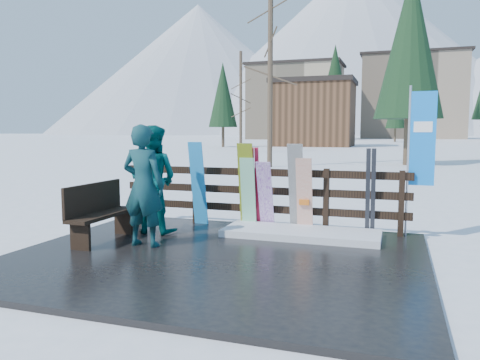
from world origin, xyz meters
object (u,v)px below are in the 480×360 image
(bench, at_px, (99,211))
(snowboard_1, at_px, (248,193))
(person_back, at_px, (153,179))
(snowboard_5, at_px, (304,195))
(person_front, at_px, (143,186))
(snowboard_2, at_px, (246,186))
(snowboard_0, at_px, (198,184))
(snowboard_4, at_px, (296,188))
(rental_flag, at_px, (419,144))
(snowboard_3, at_px, (265,196))

(bench, bearing_deg, snowboard_1, 41.28)
(person_back, bearing_deg, bench, 65.20)
(snowboard_5, xyz_separation_m, person_front, (-2.23, -1.82, 0.29))
(snowboard_2, bearing_deg, snowboard_1, 0.00)
(snowboard_0, height_order, snowboard_4, snowboard_0)
(snowboard_2, xyz_separation_m, person_back, (-1.50, -0.87, 0.16))
(snowboard_5, bearing_deg, person_front, -140.79)
(snowboard_0, height_order, rental_flag, rental_flag)
(snowboard_5, relative_size, person_front, 0.71)
(snowboard_1, xyz_separation_m, rental_flag, (2.98, 0.27, 0.93))
(snowboard_5, distance_m, rental_flag, 2.14)
(snowboard_4, height_order, person_front, person_front)
(snowboard_5, height_order, rental_flag, rental_flag)
(bench, relative_size, snowboard_1, 1.11)
(snowboard_4, bearing_deg, snowboard_3, -180.00)
(person_back, bearing_deg, snowboard_0, -116.74)
(bench, xyz_separation_m, snowboard_2, (1.99, 1.78, 0.29))
(rental_flag, distance_m, person_front, 4.68)
(snowboard_4, bearing_deg, person_front, -138.82)
(snowboard_0, distance_m, snowboard_4, 1.93)
(snowboard_2, relative_size, snowboard_3, 1.22)
(person_back, bearing_deg, snowboard_1, -146.71)
(snowboard_1, bearing_deg, person_back, -150.47)
(snowboard_4, distance_m, snowboard_5, 0.20)
(bench, distance_m, snowboard_5, 3.57)
(snowboard_2, bearing_deg, rental_flag, 5.12)
(snowboard_0, bearing_deg, snowboard_1, 0.00)
(person_front, relative_size, person_back, 1.00)
(snowboard_2, relative_size, person_back, 0.84)
(snowboard_3, bearing_deg, snowboard_2, 180.00)
(snowboard_2, bearing_deg, snowboard_4, 0.00)
(snowboard_3, height_order, person_back, person_back)
(snowboard_3, bearing_deg, rental_flag, 5.83)
(rental_flag, bearing_deg, person_front, -153.25)
(snowboard_4, bearing_deg, rental_flag, 7.45)
(snowboard_0, bearing_deg, bench, -119.52)
(snowboard_2, xyz_separation_m, snowboard_5, (1.10, 0.00, -0.13))
(snowboard_2, height_order, snowboard_4, snowboard_2)
(bench, distance_m, person_back, 1.13)
(snowboard_0, bearing_deg, rental_flag, 3.86)
(bench, height_order, snowboard_5, snowboard_5)
(snowboard_0, bearing_deg, person_back, -120.50)
(snowboard_0, distance_m, snowboard_5, 2.09)
(bench, bearing_deg, person_front, -2.47)
(snowboard_1, distance_m, snowboard_4, 0.92)
(snowboard_2, xyz_separation_m, snowboard_3, (0.37, 0.00, -0.17))
(snowboard_4, bearing_deg, snowboard_5, 0.00)
(snowboard_4, distance_m, person_front, 2.77)
(person_back, bearing_deg, snowboard_4, -156.70)
(person_front, bearing_deg, snowboard_4, -138.33)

